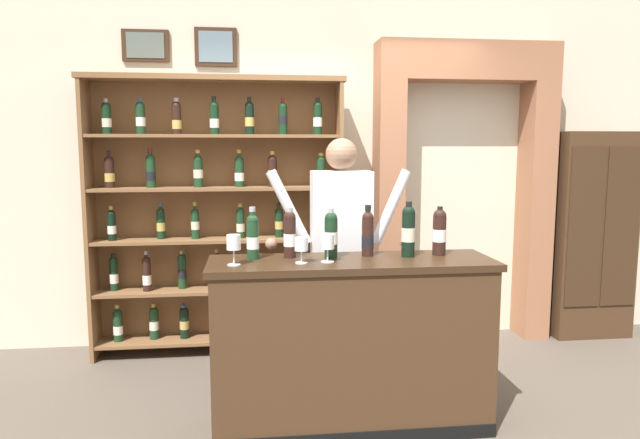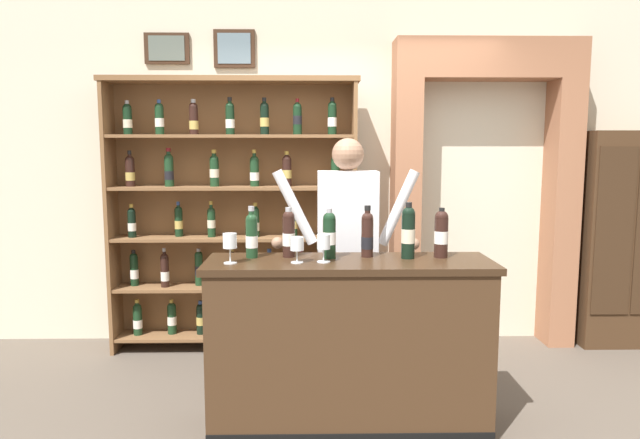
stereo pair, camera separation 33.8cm
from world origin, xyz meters
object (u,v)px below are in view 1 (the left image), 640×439
object	(u,v)px
shopkeeper	(341,236)
tasting_bottle_rosso	(253,236)
side_cabinet	(590,234)
wine_glass_right	(301,245)
tasting_bottle_riserva	(408,230)
tasting_bottle_vin_santo	(290,233)
wine_shelf	(218,212)
tasting_bottle_bianco	(368,233)
tasting_bottle_grappa	(439,231)
wine_glass_center	(328,244)
wine_glass_spare	(234,243)
tasting_counter	(351,344)
tasting_bottle_prosecco	(331,234)

from	to	relation	value
shopkeeper	tasting_bottle_rosso	size ratio (longest dim) A/B	5.63
side_cabinet	wine_glass_right	world-z (taller)	side_cabinet
shopkeeper	tasting_bottle_riserva	bearing A→B (deg)	-58.74
tasting_bottle_vin_santo	shopkeeper	bearing A→B (deg)	51.20
wine_shelf	side_cabinet	xyz separation A→B (m)	(3.21, 0.06, -0.25)
tasting_bottle_bianco	tasting_bottle_grappa	world-z (taller)	tasting_bottle_bianco
wine_glass_right	side_cabinet	bearing A→B (deg)	29.15
tasting_bottle_rosso	wine_glass_center	bearing A→B (deg)	-18.93
wine_shelf	wine_glass_center	size ratio (longest dim) A/B	13.88
shopkeeper	wine_glass_spare	world-z (taller)	shopkeeper
tasting_bottle_rosso	wine_glass_center	xyz separation A→B (m)	(0.42, -0.14, -0.03)
shopkeeper	wine_glass_right	world-z (taller)	shopkeeper
tasting_counter	wine_glass_center	bearing A→B (deg)	-161.29
tasting_counter	tasting_bottle_rosso	distance (m)	0.86
tasting_bottle_prosecco	wine_glass_right	world-z (taller)	tasting_bottle_prosecco
tasting_bottle_prosecco	wine_glass_spare	world-z (taller)	tasting_bottle_prosecco
tasting_bottle_riserva	wine_glass_right	world-z (taller)	tasting_bottle_riserva
shopkeeper	wine_glass_center	bearing A→B (deg)	-105.55
wine_glass_center	wine_shelf	bearing A→B (deg)	116.11
wine_glass_right	wine_glass_spare	xyz separation A→B (m)	(-0.37, -0.01, 0.02)
tasting_bottle_rosso	tasting_bottle_grappa	bearing A→B (deg)	-0.58
tasting_bottle_riserva	wine_glass_center	xyz separation A→B (m)	(-0.49, -0.11, -0.05)
wine_shelf	tasting_bottle_vin_santo	size ratio (longest dim) A/B	7.44
tasting_bottle_bianco	tasting_counter	bearing A→B (deg)	-136.92
shopkeeper	tasting_bottle_riserva	distance (m)	0.62
tasting_bottle_bianco	wine_glass_center	world-z (taller)	tasting_bottle_bianco
side_cabinet	tasting_bottle_riserva	distance (m)	2.45
tasting_bottle_vin_santo	tasting_bottle_bianco	distance (m)	0.46
tasting_bottle_prosecco	tasting_bottle_rosso	bearing A→B (deg)	177.00
tasting_bottle_prosecco	tasting_bottle_riserva	bearing A→B (deg)	-1.78
tasting_bottle_rosso	tasting_bottle_vin_santo	distance (m)	0.22
tasting_bottle_vin_santo	wine_glass_spare	xyz separation A→B (m)	(-0.32, -0.18, -0.02)
wine_glass_spare	tasting_bottle_grappa	bearing A→B (deg)	7.22
tasting_bottle_prosecco	wine_glass_spare	distance (m)	0.58
tasting_bottle_grappa	wine_glass_center	bearing A→B (deg)	-169.22
side_cabinet	tasting_bottle_prosecco	world-z (taller)	side_cabinet
tasting_counter	tasting_bottle_prosecco	distance (m)	0.66
side_cabinet	tasting_bottle_grappa	size ratio (longest dim) A/B	6.07
wine_shelf	side_cabinet	bearing A→B (deg)	1.04
side_cabinet	tasting_bottle_prosecco	distance (m)	2.84
tasting_bottle_rosso	tasting_bottle_riserva	bearing A→B (deg)	-2.39
tasting_bottle_bianco	wine_glass_right	world-z (taller)	tasting_bottle_bianco
tasting_bottle_vin_santo	wine_glass_right	world-z (taller)	tasting_bottle_vin_santo
tasting_bottle_rosso	tasting_counter	bearing A→B (deg)	-9.35
wine_shelf	wine_glass_right	bearing A→B (deg)	-69.17
wine_glass_spare	tasting_bottle_bianco	bearing A→B (deg)	12.84
wine_shelf	wine_glass_right	size ratio (longest dim) A/B	14.93
side_cabinet	tasting_bottle_grappa	distance (m)	2.28
shopkeeper	tasting_bottle_rosso	bearing A→B (deg)	-140.59
tasting_bottle_prosecco	tasting_bottle_bianco	xyz separation A→B (m)	(0.23, 0.04, -0.00)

